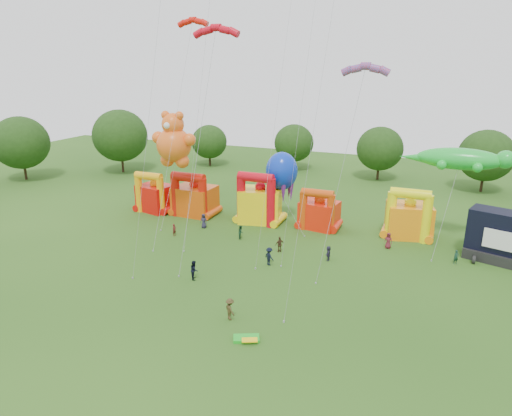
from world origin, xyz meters
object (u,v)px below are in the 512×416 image
at_px(gecko_kite, 451,190).
at_px(spectator_0, 204,221).
at_px(spectator_4, 280,244).
at_px(bouncy_castle_2, 259,203).
at_px(bouncy_castle_0, 154,196).
at_px(teddy_bear_kite, 173,148).
at_px(octopus_kite, 287,193).

xyz_separation_m(gecko_kite, spectator_0, (-28.87, -5.20, -5.79)).
height_order(gecko_kite, spectator_0, gecko_kite).
relative_size(spectator_0, spectator_4, 1.05).
bearing_deg(bouncy_castle_2, gecko_kite, 0.59).
bearing_deg(gecko_kite, spectator_0, -169.80).
bearing_deg(spectator_0, bouncy_castle_0, 155.01).
relative_size(teddy_bear_kite, spectator_4, 8.18).
distance_m(bouncy_castle_2, gecko_kite, 23.47).
bearing_deg(bouncy_castle_0, bouncy_castle_2, 4.61).
bearing_deg(gecko_kite, bouncy_castle_2, -179.41).
xyz_separation_m(bouncy_castle_0, spectator_0, (9.92, -3.70, -1.31)).
bearing_deg(spectator_4, octopus_kite, -121.92).
xyz_separation_m(teddy_bear_kite, octopus_kite, (13.52, 5.28, -5.82)).
height_order(teddy_bear_kite, octopus_kite, teddy_bear_kite).
height_order(gecko_kite, spectator_4, gecko_kite).
xyz_separation_m(bouncy_castle_2, gecko_kite, (23.11, 0.24, 4.07)).
height_order(bouncy_castle_0, gecko_kite, gecko_kite).
bearing_deg(spectator_0, gecko_kite, 5.65).
height_order(bouncy_castle_2, spectator_0, bouncy_castle_2).
bearing_deg(teddy_bear_kite, octopus_kite, 21.34).
bearing_deg(bouncy_castle_0, octopus_kite, 5.71).
bearing_deg(bouncy_castle_2, bouncy_castle_0, -175.39).
relative_size(gecko_kite, spectator_0, 6.47).
bearing_deg(bouncy_castle_0, gecko_kite, 2.21).
xyz_separation_m(spectator_0, spectator_4, (11.71, -3.74, -0.04)).
bearing_deg(gecko_kite, octopus_kite, 178.76).
height_order(bouncy_castle_2, gecko_kite, gecko_kite).
distance_m(gecko_kite, octopus_kite, 19.73).
distance_m(teddy_bear_kite, octopus_kite, 15.64).
height_order(bouncy_castle_2, octopus_kite, octopus_kite).
relative_size(bouncy_castle_0, gecko_kite, 0.48).
distance_m(octopus_kite, spectator_0, 11.36).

